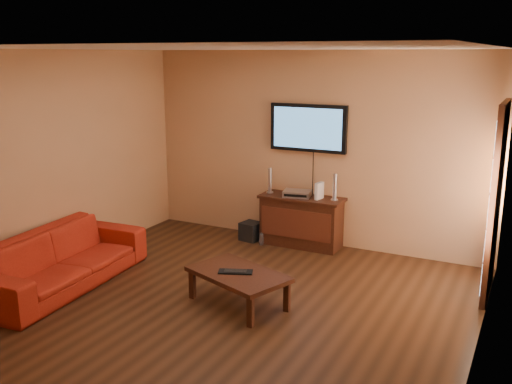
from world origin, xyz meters
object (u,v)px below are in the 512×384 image
Objects in this scene: speaker_right at (335,188)px; subwoofer at (251,231)px; coffee_table at (238,276)px; speaker_left at (270,181)px; bottle at (261,239)px; sofa at (61,250)px; media_console at (301,221)px; game_console at (319,191)px; television at (308,128)px; av_receiver at (297,194)px; keyboard at (235,272)px.

subwoofer is at bearing -173.92° from speaker_right.
speaker_right is (0.32, 2.15, 0.55)m from coffee_table.
speaker_left is (-0.65, 2.13, 0.55)m from coffee_table.
speaker_left is 1.95× the size of bottle.
sofa is at bearing -167.40° from coffee_table.
sofa reaches higher than bottle.
speaker_right is at bearing -46.91° from sofa.
speaker_left reaches higher than bottle.
game_console is (0.26, -0.01, 0.47)m from media_console.
game_console is (0.11, 2.11, 0.50)m from coffee_table.
television is 3.60m from sofa.
television is 4.80× the size of game_console.
speaker_right reaches higher than media_console.
av_receiver is at bearing -107.20° from television.
coffee_table is 3.31× the size of av_receiver.
sofa is 2.77m from subwoofer.
sofa is 2.77m from bottle.
speaker_right is at bearing 81.03° from keyboard.
sofa reaches higher than keyboard.
subwoofer is at bearing -154.84° from speaker_left.
subwoofer is at bearing 113.88° from coffee_table.
media_console is 3.19× the size of av_receiver.
coffee_table is at bearing 45.15° from keyboard.
coffee_table is 3.14× the size of keyboard.
sofa is 8.38× the size of subwoofer.
subwoofer is at bearing 149.66° from bottle.
bottle is at bearing -163.79° from av_receiver.
sofa is at bearing -126.79° from media_console.
subwoofer is (-0.89, 2.02, -0.19)m from coffee_table.
coffee_table is 5.28× the size of game_console.
speaker_right is 2.25m from keyboard.
game_console is 0.60× the size of keyboard.
keyboard is (0.63, -1.90, 0.29)m from bottle.
speaker_left is at bearing -160.52° from television.
television is at bearing 93.70° from coffee_table.
game_console reaches higher than keyboard.
speaker_left reaches higher than av_receiver.
bottle is (-0.50, -0.25, -0.27)m from media_console.
speaker_right reaches higher than speaker_left.
coffee_table is at bearing -70.82° from bottle.
keyboard is at bearing -81.94° from game_console.
sofa is 5.69× the size of keyboard.
media_console is 2.15m from keyboard.
speaker_right is at bearing 81.52° from coffee_table.
av_receiver is 1.99× the size of bottle.
speaker_right reaches higher than bottle.
game_console is 1.25× the size of bottle.
av_receiver is at bearing -167.73° from game_console.
bottle is at bearing 109.18° from coffee_table.
coffee_table is (0.15, -2.12, -0.03)m from media_console.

